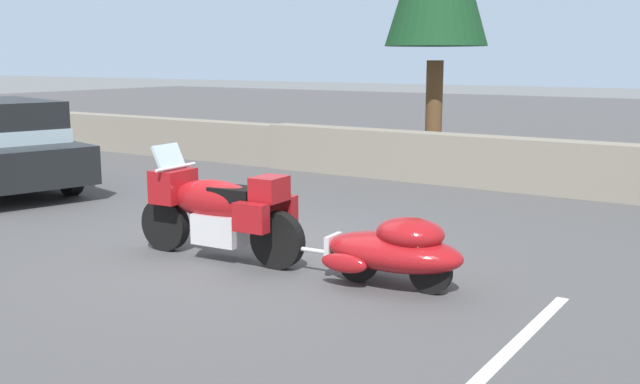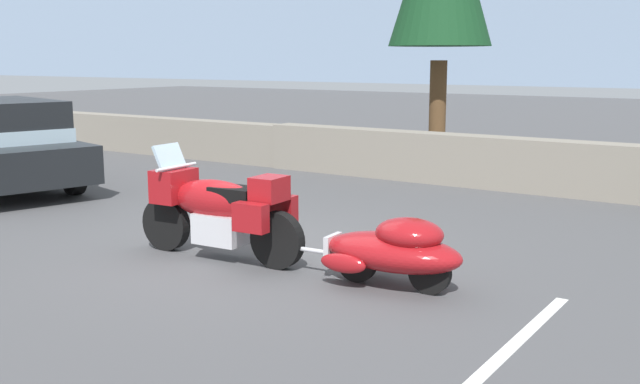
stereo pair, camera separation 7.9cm
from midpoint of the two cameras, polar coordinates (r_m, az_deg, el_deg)
name	(u,v)px [view 2 (the right image)]	position (r m, az deg, el deg)	size (l,w,h in m)	color
ground_plane	(250,251)	(9.17, -5.24, -4.60)	(80.00, 80.00, 0.00)	#4C4C4F
stone_guard_wall	(434,159)	(14.36, 8.96, 2.54)	(24.00, 0.61, 0.95)	gray
touring_motorcycle	(218,207)	(8.75, -7.65, -1.20)	(2.31, 0.83, 1.33)	black
car_shaped_trailer	(394,249)	(7.66, 6.03, -4.44)	(2.22, 0.82, 0.76)	black
parking_stripe_marker	(498,359)	(6.15, 14.00, -12.47)	(0.12, 3.60, 0.01)	silver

